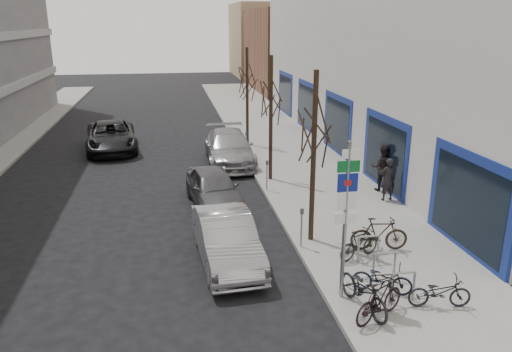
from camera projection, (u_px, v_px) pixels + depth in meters
name	position (u px, v px, depth m)	size (l,w,h in m)	color
ground	(248.00, 310.00, 12.33)	(120.00, 120.00, 0.00)	black
sidewalk_east	(312.00, 178.00, 22.46)	(5.00, 70.00, 0.15)	slate
commercial_building	(495.00, 54.00, 28.69)	(20.00, 32.00, 10.00)	#B7B7B2
brick_building_far	(312.00, 50.00, 50.90)	(12.00, 14.00, 8.00)	brown
tan_building_far	(284.00, 40.00, 64.94)	(13.00, 12.00, 9.00)	#937A5B
highway_sign_pole	(346.00, 212.00, 11.99)	(0.55, 0.10, 4.20)	gray
bike_rack	(384.00, 263.00, 13.33)	(0.66, 2.26, 0.83)	gray
tree_near	(315.00, 117.00, 14.83)	(1.80, 1.80, 5.50)	black
tree_mid	(271.00, 89.00, 20.94)	(1.80, 1.80, 5.50)	black
tree_far	(247.00, 74.00, 27.06)	(1.80, 1.80, 5.50)	black
meter_front	(302.00, 224.00, 15.24)	(0.10, 0.08, 1.27)	gray
meter_mid	(267.00, 172.00, 20.41)	(0.10, 0.08, 1.27)	gray
meter_back	(246.00, 142.00, 25.58)	(0.10, 0.08, 1.27)	gray
bike_near_left	(364.00, 287.00, 11.94)	(0.59, 1.94, 1.18)	black
bike_near_right	(379.00, 300.00, 11.57)	(0.50, 1.67, 1.02)	black
bike_mid_curb	(382.00, 276.00, 12.75)	(0.46, 1.52, 0.93)	black
bike_mid_inner	(359.00, 244.00, 14.60)	(0.45, 1.52, 0.92)	black
bike_far_curb	(440.00, 289.00, 12.09)	(0.46, 1.53, 0.94)	black
bike_far_inner	(379.00, 234.00, 15.10)	(0.53, 1.77, 1.07)	black
parked_car_front	(227.00, 239.00, 14.62)	(1.55, 4.45, 1.47)	#99999E
parked_car_mid	(214.00, 188.00, 19.10)	(1.72, 4.27, 1.45)	#4C4C51
parked_car_back	(229.00, 148.00, 24.82)	(2.25, 5.54, 1.61)	gray
lane_car	(111.00, 136.00, 27.39)	(2.59, 5.61, 1.56)	black
pedestrian_near	(388.00, 179.00, 19.25)	(0.62, 0.40, 1.69)	black
pedestrian_far	(382.00, 167.00, 20.34)	(0.73, 0.49, 1.97)	black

